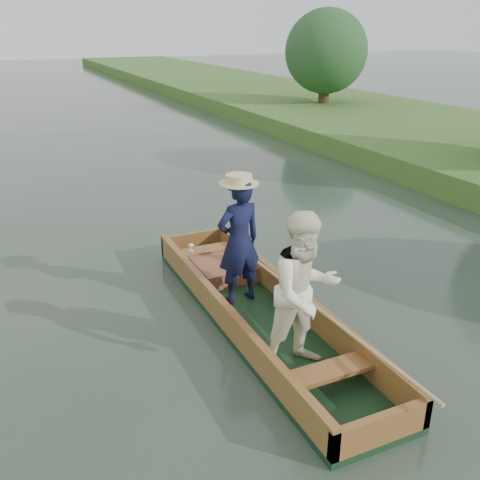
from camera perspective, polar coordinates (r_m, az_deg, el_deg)
name	(u,v)px	position (r m, az deg, el deg)	size (l,w,h in m)	color
ground	(259,323)	(7.06, 2.06, -8.84)	(120.00, 120.00, 0.00)	#283D30
trees_far	(125,69)	(14.65, -12.16, 17.37)	(22.76, 15.84, 4.59)	#47331E
punt	(269,286)	(6.54, 3.08, -4.91)	(1.12, 5.21, 1.88)	black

